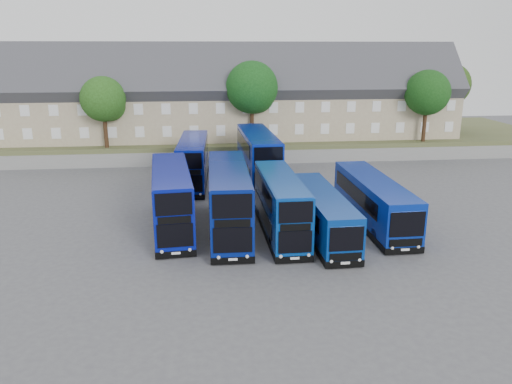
# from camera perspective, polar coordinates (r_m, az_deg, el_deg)

# --- Properties ---
(ground) EXTENTS (120.00, 120.00, 0.00)m
(ground) POSITION_cam_1_polar(r_m,az_deg,el_deg) (32.82, 0.42, -6.24)
(ground) COLOR #4E4E53
(ground) RESTS_ON ground
(retaining_wall) EXTENTS (70.00, 0.40, 1.50)m
(retaining_wall) POSITION_cam_1_polar(r_m,az_deg,el_deg) (55.51, -2.36, 3.93)
(retaining_wall) COLOR slate
(retaining_wall) RESTS_ON ground
(earth_bank) EXTENTS (80.00, 20.00, 2.00)m
(earth_bank) POSITION_cam_1_polar(r_m,az_deg,el_deg) (65.26, -2.95, 6.00)
(earth_bank) COLOR #525731
(earth_bank) RESTS_ON ground
(terrace_row) EXTENTS (54.00, 10.40, 11.20)m
(terrace_row) POSITION_cam_1_polar(r_m,az_deg,el_deg) (60.53, -2.81, 10.55)
(terrace_row) COLOR tan
(terrace_row) RESTS_ON earth_bank
(dd_front_left) EXTENTS (3.49, 11.23, 4.40)m
(dd_front_left) POSITION_cam_1_polar(r_m,az_deg,el_deg) (35.75, -9.61, -0.90)
(dd_front_left) COLOR #081498
(dd_front_left) RESTS_ON ground
(dd_front_mid) EXTENTS (2.83, 11.64, 4.61)m
(dd_front_mid) POSITION_cam_1_polar(r_m,az_deg,el_deg) (34.71, -3.13, -1.03)
(dd_front_mid) COLOR navy
(dd_front_mid) RESTS_ON ground
(dd_front_right) EXTENTS (2.55, 10.34, 4.09)m
(dd_front_right) POSITION_cam_1_polar(r_m,az_deg,el_deg) (34.31, 2.83, -1.69)
(dd_front_right) COLOR #083A97
(dd_front_right) RESTS_ON ground
(dd_rear_left) EXTENTS (2.93, 10.86, 4.28)m
(dd_rear_left) POSITION_cam_1_polar(r_m,az_deg,el_deg) (47.35, -7.18, 3.34)
(dd_rear_left) COLOR #08199C
(dd_rear_left) RESTS_ON ground
(dd_rear_right) EXTENTS (3.18, 12.15, 4.79)m
(dd_rear_right) POSITION_cam_1_polar(r_m,az_deg,el_deg) (47.56, 0.24, 3.85)
(dd_rear_right) COLOR #0822A1
(dd_rear_right) RESTS_ON ground
(coach_east_a) EXTENTS (2.61, 11.28, 3.07)m
(coach_east_a) POSITION_cam_1_polar(r_m,az_deg,el_deg) (34.50, 7.54, -2.59)
(coach_east_a) COLOR navy
(coach_east_a) RESTS_ON ground
(coach_east_b) EXTENTS (2.69, 12.24, 3.34)m
(coach_east_b) POSITION_cam_1_polar(r_m,az_deg,el_deg) (37.55, 13.27, -1.11)
(coach_east_b) COLOR #08269A
(coach_east_b) RESTS_ON ground
(tree_west) EXTENTS (4.80, 4.80, 7.65)m
(tree_west) POSITION_cam_1_polar(r_m,az_deg,el_deg) (56.48, -16.90, 9.95)
(tree_west) COLOR #382314
(tree_west) RESTS_ON earth_bank
(tree_mid) EXTENTS (5.76, 5.76, 9.18)m
(tree_mid) POSITION_cam_1_polar(r_m,az_deg,el_deg) (56.19, -0.33, 11.64)
(tree_mid) COLOR #382314
(tree_mid) RESTS_ON earth_bank
(tree_east) EXTENTS (5.12, 5.12, 8.16)m
(tree_east) POSITION_cam_1_polar(r_m,az_deg,el_deg) (61.09, 19.07, 10.51)
(tree_east) COLOR #382314
(tree_east) RESTS_ON earth_bank
(tree_far) EXTENTS (5.44, 5.44, 8.67)m
(tree_far) POSITION_cam_1_polar(r_m,az_deg,el_deg) (69.95, 21.24, 11.19)
(tree_far) COLOR #382314
(tree_far) RESTS_ON earth_bank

